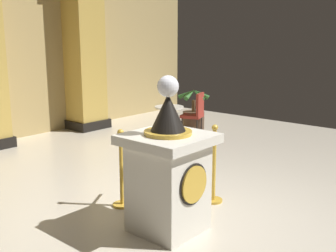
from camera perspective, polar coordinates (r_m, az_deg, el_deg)
name	(u,v)px	position (r m, az deg, el deg)	size (l,w,h in m)	color
ground_plane	(180,214)	(5.09, 1.66, -12.05)	(11.93, 11.93, 0.00)	beige
pedestal_clock	(168,172)	(4.48, 0.04, -6.37)	(0.85, 0.85, 1.70)	silver
stanchion_near	(214,175)	(5.37, 6.29, -6.74)	(0.24, 0.24, 1.02)	gold
stanchion_far	(122,180)	(5.23, -6.38, -7.37)	(0.24, 0.24, 0.99)	gold
velvet_rope	(168,144)	(5.14, 0.04, -2.48)	(0.86, 0.86, 0.22)	#141947
column_right	(83,43)	(9.66, -11.59, 11.14)	(0.86, 0.86, 3.92)	black
potted_palm_right	(194,119)	(8.93, 3.53, 1.02)	(0.68, 0.63, 1.04)	#4C3828
cafe_table	(169,119)	(8.27, 0.16, 0.91)	(0.58, 0.58, 0.73)	#332D28
cafe_chair_red	(196,112)	(8.55, 3.80, 1.98)	(0.51, 0.51, 0.96)	black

